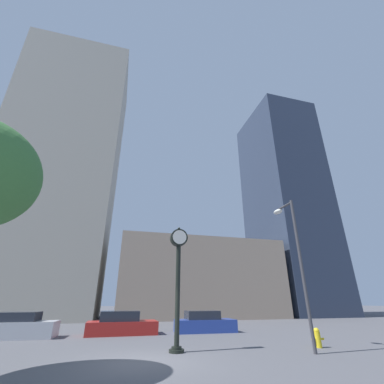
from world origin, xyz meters
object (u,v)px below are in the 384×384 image
Objects in this scene: car_red at (122,325)px; street_lamp_right at (293,247)px; street_clock at (178,270)px; fire_hydrant_near at (317,337)px; car_silver at (19,327)px; car_blue at (204,323)px.

street_lamp_right is at bearing -48.50° from car_red.
street_lamp_right is (5.27, -1.40, 1.09)m from street_clock.
car_red is 5.36× the size of fire_hydrant_near.
street_lamp_right is (7.40, -8.10, 3.76)m from car_red.
fire_hydrant_near is at bearing -4.92° from street_clock.
fire_hydrant_near is at bearing -41.17° from car_red.
street_clock is at bearing -36.96° from car_silver.
fire_hydrant_near is 4.18m from street_lamp_right.
street_clock is 6.54× the size of fire_hydrant_near.
street_lamp_right is at bearing -28.39° from car_silver.
car_red reaches higher than car_blue.
street_clock reaches higher than car_blue.
fire_hydrant_near is 0.12× the size of street_lamp_right.
street_clock is 7.88m from car_blue.
car_blue is (5.44, -0.08, -0.01)m from car_red.
street_lamp_right reaches higher than street_clock.
car_silver is 5.65m from car_red.
fire_hydrant_near is (6.44, -0.55, -2.83)m from street_clock.
fire_hydrant_near is (8.57, -7.26, -0.16)m from car_red.
car_silver is 15.64m from street_lamp_right.
street_lamp_right is (-1.17, -0.85, 3.92)m from fire_hydrant_near.
street_clock is 0.80× the size of street_lamp_right.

